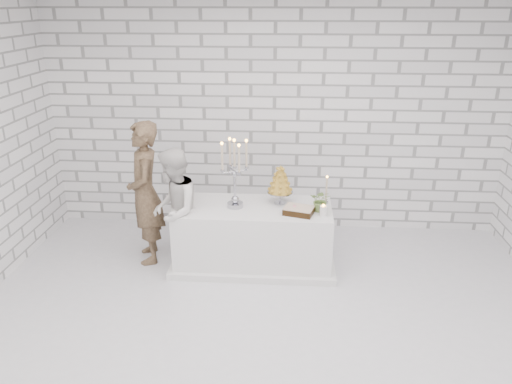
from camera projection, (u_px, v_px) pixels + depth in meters
name	position (u px, v px, depth m)	size (l,w,h in m)	color
ground	(262.00, 334.00, 4.74)	(6.00, 5.00, 0.01)	silver
wall_back	(274.00, 120.00, 6.52)	(6.00, 0.01, 3.00)	white
cake_table	(254.00, 236.00, 5.86)	(1.80, 0.80, 0.75)	white
groom	(145.00, 193.00, 5.82)	(0.63, 0.41, 1.72)	#3C2E21
bride	(174.00, 211.00, 5.65)	(0.71, 0.55, 1.47)	silver
candelabra	(235.00, 174.00, 5.57)	(0.33, 0.33, 0.81)	#9C9CA6
croquembouche	(280.00, 184.00, 5.73)	(0.31, 0.31, 0.47)	olive
chocolate_cake	(299.00, 210.00, 5.52)	(0.32, 0.23, 0.08)	black
pillar_candle	(323.00, 211.00, 5.45)	(0.08, 0.08, 0.12)	white
extra_taper	(326.00, 191.00, 5.76)	(0.06, 0.06, 0.32)	#C6B294
flowers	(321.00, 200.00, 5.56)	(0.23, 0.20, 0.26)	#517330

